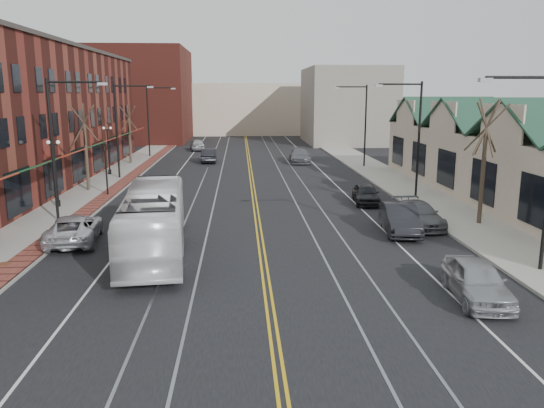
{
  "coord_description": "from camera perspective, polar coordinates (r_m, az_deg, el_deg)",
  "views": [
    {
      "loc": [
        -0.98,
        -14.4,
        7.36
      ],
      "look_at": [
        0.57,
        11.09,
        2.0
      ],
      "focal_mm": 35.0,
      "sensor_mm": 36.0,
      "label": 1
    }
  ],
  "objects": [
    {
      "name": "streetlight_r_2",
      "position": [
        53.81,
        9.57,
        9.2
      ],
      "size": [
        3.33,
        0.25,
        8.0
      ],
      "color": "black",
      "rests_on": "sidewalk_right"
    },
    {
      "name": "tree_right_mid",
      "position": [
        31.64,
        21.84,
        4.46
      ],
      "size": [
        1.9,
        1.46,
        6.93
      ],
      "color": "#382B21",
      "rests_on": "sidewalk_right"
    },
    {
      "name": "transit_bus",
      "position": [
        25.21,
        -12.56,
        -1.77
      ],
      "size": [
        3.69,
        11.29,
        3.09
      ],
      "primitive_type": "imported",
      "rotation": [
        0.0,
        0.0,
        3.24
      ],
      "color": "white",
      "rests_on": "ground"
    },
    {
      "name": "sidewalk_left",
      "position": [
        36.85,
        -20.79,
        -0.33
      ],
      "size": [
        4.0,
        120.0,
        0.15
      ],
      "primitive_type": "cube",
      "color": "gray",
      "rests_on": "ground"
    },
    {
      "name": "tree_left_near",
      "position": [
        42.19,
        -19.41,
        5.95
      ],
      "size": [
        1.78,
        1.37,
        6.48
      ],
      "color": "#382B21",
      "rests_on": "sidewalk_left"
    },
    {
      "name": "sidewalk_right",
      "position": [
        37.48,
        16.87,
        0.13
      ],
      "size": [
        4.0,
        120.0,
        0.15
      ],
      "primitive_type": "cube",
      "color": "gray",
      "rests_on": "ground"
    },
    {
      "name": "backdrop_right",
      "position": [
        81.01,
        8.04,
        10.42
      ],
      "size": [
        12.0,
        16.0,
        11.0
      ],
      "primitive_type": "cube",
      "color": "slate",
      "rests_on": "ground"
    },
    {
      "name": "streetlight_r_1",
      "position": [
        38.41,
        14.93,
        7.97
      ],
      "size": [
        3.33,
        0.25,
        8.0
      ],
      "color": "black",
      "rests_on": "sidewalk_right"
    },
    {
      "name": "streetlight_l_2",
      "position": [
        47.54,
        -15.87,
        8.59
      ],
      "size": [
        3.33,
        0.25,
        8.0
      ],
      "color": "black",
      "rests_on": "sidewalk_left"
    },
    {
      "name": "streetlight_l_3",
      "position": [
        63.25,
        -12.8,
        9.45
      ],
      "size": [
        3.33,
        0.25,
        8.0
      ],
      "color": "black",
      "rests_on": "sidewalk_left"
    },
    {
      "name": "lamppost_l_3",
      "position": [
        50.09,
        -17.18,
        5.42
      ],
      "size": [
        0.84,
        0.28,
        4.27
      ],
      "color": "black",
      "rests_on": "sidewalk_left"
    },
    {
      "name": "backdrop_left",
      "position": [
        85.73,
        -13.83,
        11.28
      ],
      "size": [
        14.0,
        18.0,
        14.0
      ],
      "primitive_type": "cube",
      "color": "maroon",
      "rests_on": "ground"
    },
    {
      "name": "manhole_far",
      "position": [
        25.65,
        -26.93,
        -5.78
      ],
      "size": [
        0.6,
        0.6,
        0.02
      ],
      "primitive_type": "cylinder",
      "color": "#592D19",
      "rests_on": "sidewalk_left"
    },
    {
      "name": "lamppost_l_2",
      "position": [
        36.74,
        -22.23,
        2.9
      ],
      "size": [
        0.84,
        0.28,
        4.27
      ],
      "color": "black",
      "rests_on": "sidewalk_left"
    },
    {
      "name": "backdrop_mid",
      "position": [
        99.45,
        -2.95,
        10.19
      ],
      "size": [
        22.0,
        14.0,
        9.0
      ],
      "primitive_type": "cube",
      "color": "#B9A78E",
      "rests_on": "ground"
    },
    {
      "name": "distant_car_right",
      "position": [
        57.16,
        3.0,
        5.2
      ],
      "size": [
        2.35,
        5.26,
        1.5
      ],
      "primitive_type": "imported",
      "rotation": [
        0.0,
        0.0,
        -0.05
      ],
      "color": "slate",
      "rests_on": "ground"
    },
    {
      "name": "streetlight_l_1",
      "position": [
        32.11,
        -21.89,
        6.84
      ],
      "size": [
        3.33,
        0.25,
        8.0
      ],
      "color": "black",
      "rests_on": "sidewalk_left"
    },
    {
      "name": "distant_car_far",
      "position": [
        70.23,
        -8.03,
        6.34
      ],
      "size": [
        2.36,
        4.62,
        1.51
      ],
      "primitive_type": "imported",
      "rotation": [
        0.0,
        0.0,
        3.28
      ],
      "color": "#A3A6AA",
      "rests_on": "ground"
    },
    {
      "name": "distant_car_left",
      "position": [
        57.96,
        -6.81,
        5.2
      ],
      "size": [
        1.66,
        4.49,
        1.47
      ],
      "primitive_type": "imported",
      "rotation": [
        0.0,
        0.0,
        3.17
      ],
      "color": "black",
      "rests_on": "ground"
    },
    {
      "name": "parked_car_d",
      "position": [
        36.39,
        10.07,
        1.09
      ],
      "size": [
        1.97,
        4.11,
        1.35
      ],
      "primitive_type": "imported",
      "rotation": [
        0.0,
        0.0,
        -0.1
      ],
      "color": "black",
      "rests_on": "ground"
    },
    {
      "name": "building_right",
      "position": [
        39.61,
        25.24,
        3.38
      ],
      "size": [
        8.0,
        36.0,
        4.6
      ],
      "primitive_type": "cube",
      "color": "#B9A78E",
      "rests_on": "ground"
    },
    {
      "name": "streetlight_r_0",
      "position": [
        23.79,
        27.01,
        4.94
      ],
      "size": [
        3.33,
        0.25,
        8.0
      ],
      "color": "black",
      "rests_on": "sidewalk_right"
    },
    {
      "name": "traffic_signal",
      "position": [
        39.9,
        -17.44,
        4.09
      ],
      "size": [
        0.18,
        0.15,
        3.8
      ],
      "color": "black",
      "rests_on": "sidewalk_left"
    },
    {
      "name": "parked_car_b",
      "position": [
        29.08,
        13.58,
        -1.57
      ],
      "size": [
        2.18,
        4.86,
        1.55
      ],
      "primitive_type": "imported",
      "rotation": [
        0.0,
        0.0,
        -0.12
      ],
      "color": "black",
      "rests_on": "ground"
    },
    {
      "name": "tree_left_far",
      "position": [
        57.71,
        -15.1,
        7.39
      ],
      "size": [
        1.66,
        1.28,
        6.02
      ],
      "color": "#382B21",
      "rests_on": "sidewalk_left"
    },
    {
      "name": "ground",
      "position": [
        16.2,
        0.38,
        -15.16
      ],
      "size": [
        160.0,
        160.0,
        0.0
      ],
      "primitive_type": "plane",
      "color": "black",
      "rests_on": "ground"
    },
    {
      "name": "parked_suv",
      "position": [
        28.3,
        -20.48,
        -2.51
      ],
      "size": [
        2.97,
        5.34,
        1.41
      ],
      "primitive_type": "imported",
      "rotation": [
        0.0,
        0.0,
        3.27
      ],
      "color": "silver",
      "rests_on": "ground"
    },
    {
      "name": "parked_car_c",
      "position": [
        30.86,
        15.46,
        -1.09
      ],
      "size": [
        2.15,
        4.78,
        1.36
      ],
      "primitive_type": "imported",
      "rotation": [
        0.0,
        0.0,
        0.05
      ],
      "color": "#5C5D63",
      "rests_on": "ground"
    },
    {
      "name": "parked_car_a",
      "position": [
        20.67,
        21.15,
        -7.67
      ],
      "size": [
        2.15,
        4.45,
        1.46
      ],
      "primitive_type": "imported",
      "rotation": [
        0.0,
        0.0,
        -0.1
      ],
      "color": "#9FA0A6",
      "rests_on": "ground"
    }
  ]
}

